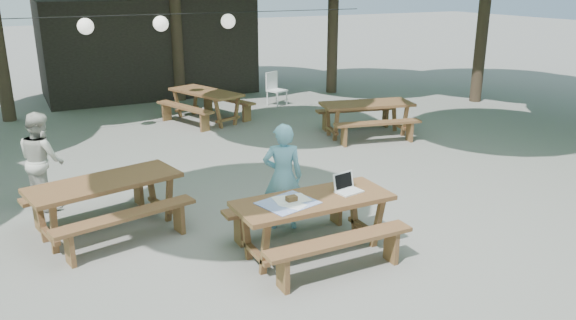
# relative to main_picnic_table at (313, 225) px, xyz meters

# --- Properties ---
(ground) EXTENTS (80.00, 80.00, 0.00)m
(ground) POSITION_rel_main_picnic_table_xyz_m (0.24, 1.04, -0.39)
(ground) COLOR slate
(ground) RESTS_ON ground
(pavilion) EXTENTS (6.00, 3.00, 2.80)m
(pavilion) POSITION_rel_main_picnic_table_xyz_m (0.74, 11.54, 1.01)
(pavilion) COLOR black
(pavilion) RESTS_ON ground
(main_picnic_table) EXTENTS (2.00, 1.58, 0.75)m
(main_picnic_table) POSITION_rel_main_picnic_table_xyz_m (0.00, 0.00, 0.00)
(main_picnic_table) COLOR #58301F
(main_picnic_table) RESTS_ON ground
(picnic_table_nw) EXTENTS (2.19, 1.94, 0.75)m
(picnic_table_nw) POSITION_rel_main_picnic_table_xyz_m (-2.22, 1.85, 0.00)
(picnic_table_nw) COLOR #58301F
(picnic_table_nw) RESTS_ON ground
(picnic_table_ne) EXTENTS (2.20, 1.96, 0.75)m
(picnic_table_ne) POSITION_rel_main_picnic_table_xyz_m (3.82, 4.37, 0.00)
(picnic_table_ne) COLOR #58301F
(picnic_table_ne) RESTS_ON ground
(picnic_table_far_e) EXTENTS (2.12, 2.32, 0.75)m
(picnic_table_far_e) POSITION_rel_main_picnic_table_xyz_m (1.09, 7.28, 0.00)
(picnic_table_far_e) COLOR #58301F
(picnic_table_far_e) RESTS_ON ground
(woman) EXTENTS (0.65, 0.55, 1.51)m
(woman) POSITION_rel_main_picnic_table_xyz_m (0.01, 0.87, 0.37)
(woman) COLOR #75BAD5
(woman) RESTS_ON ground
(second_person) EXTENTS (0.77, 0.87, 1.49)m
(second_person) POSITION_rel_main_picnic_table_xyz_m (-2.90, 3.23, 0.36)
(second_person) COLOR silver
(second_person) RESTS_ON ground
(plastic_chair) EXTENTS (0.57, 0.57, 0.90)m
(plastic_chair) POSITION_rel_main_picnic_table_xyz_m (3.44, 8.17, -0.13)
(plastic_chair) COLOR white
(plastic_chair) RESTS_ON ground
(laptop) EXTENTS (0.37, 0.32, 0.24)m
(laptop) POSITION_rel_main_picnic_table_xyz_m (0.50, 0.02, 0.42)
(laptop) COLOR white
(laptop) RESTS_ON main_picnic_table
(tabletop_clutter) EXTENTS (0.77, 0.69, 0.08)m
(tabletop_clutter) POSITION_rel_main_picnic_table_xyz_m (-0.34, 0.01, 0.37)
(tabletop_clutter) COLOR blue
(tabletop_clutter) RESTS_ON main_picnic_table
(paper_lanterns) EXTENTS (9.00, 0.34, 0.38)m
(paper_lanterns) POSITION_rel_main_picnic_table_xyz_m (0.05, 7.04, 2.02)
(paper_lanterns) COLOR black
(paper_lanterns) RESTS_ON ground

